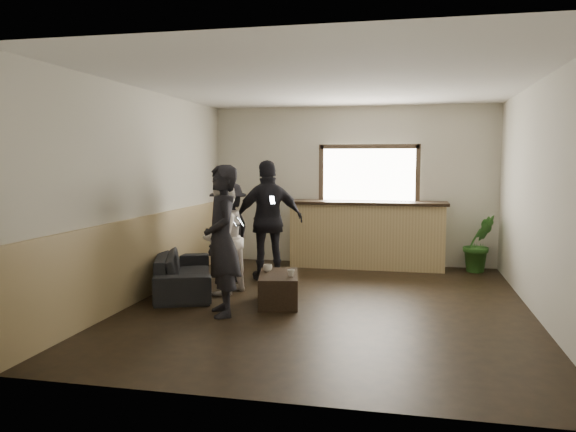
% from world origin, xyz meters
% --- Properties ---
extents(ground, '(5.00, 6.00, 0.01)m').
position_xyz_m(ground, '(0.00, 0.00, 0.00)').
color(ground, black).
extents(room_shell, '(5.01, 6.01, 2.80)m').
position_xyz_m(room_shell, '(-0.74, 0.00, 1.47)').
color(room_shell, silver).
rests_on(room_shell, ground).
extents(bar_counter, '(2.70, 0.68, 2.13)m').
position_xyz_m(bar_counter, '(0.30, 2.70, 0.64)').
color(bar_counter, tan).
rests_on(bar_counter, ground).
extents(sofa, '(1.37, 2.02, 0.55)m').
position_xyz_m(sofa, '(-2.10, 0.33, 0.27)').
color(sofa, black).
rests_on(sofa, ground).
extents(coffee_table, '(0.66, 0.96, 0.39)m').
position_xyz_m(coffee_table, '(-0.62, -0.08, 0.19)').
color(coffee_table, black).
rests_on(coffee_table, ground).
extents(cup_a, '(0.17, 0.17, 0.09)m').
position_xyz_m(cup_a, '(-0.80, 0.05, 0.44)').
color(cup_a, silver).
rests_on(cup_a, coffee_table).
extents(cup_b, '(0.13, 0.13, 0.09)m').
position_xyz_m(cup_b, '(-0.43, -0.20, 0.43)').
color(cup_b, silver).
rests_on(cup_b, coffee_table).
extents(potted_plant, '(0.64, 0.59, 0.95)m').
position_xyz_m(potted_plant, '(2.15, 2.65, 0.48)').
color(potted_plant, '#2D6623').
rests_on(potted_plant, ground).
extents(person_a, '(0.69, 0.78, 1.80)m').
position_xyz_m(person_a, '(-1.16, -0.74, 0.90)').
color(person_a, black).
rests_on(person_a, ground).
extents(person_b, '(0.78, 0.89, 1.54)m').
position_xyz_m(person_b, '(-1.51, 0.30, 0.77)').
color(person_b, silver).
rests_on(person_b, ground).
extents(person_c, '(0.74, 1.08, 1.53)m').
position_xyz_m(person_c, '(-1.65, 0.99, 0.77)').
color(person_c, black).
rests_on(person_c, ground).
extents(person_d, '(1.17, 0.91, 1.85)m').
position_xyz_m(person_d, '(-1.10, 1.32, 0.93)').
color(person_d, black).
rests_on(person_d, ground).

